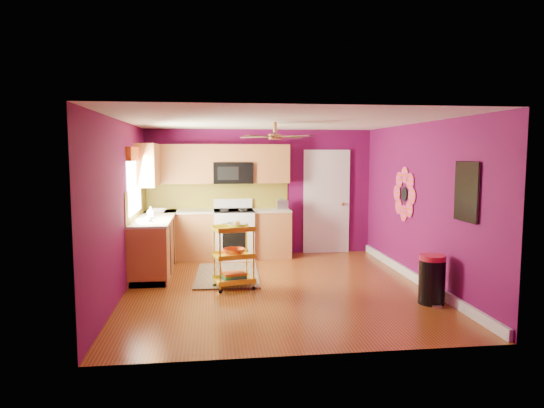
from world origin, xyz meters
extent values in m
plane|color=#6A3210|center=(0.00, 0.00, 0.00)|extent=(5.00, 5.00, 0.00)
cube|color=#600B46|center=(0.00, 2.50, 1.25)|extent=(4.50, 0.04, 2.50)
cube|color=#600B46|center=(0.00, -2.50, 1.25)|extent=(4.50, 0.04, 2.50)
cube|color=#600B46|center=(-2.25, 0.00, 1.25)|extent=(0.04, 5.00, 2.50)
cube|color=#600B46|center=(2.25, 0.00, 1.25)|extent=(0.04, 5.00, 2.50)
cube|color=silver|center=(0.00, 0.00, 2.50)|extent=(4.50, 5.00, 0.04)
cube|color=white|center=(2.22, 0.00, 0.07)|extent=(0.05, 4.90, 0.14)
cube|color=#945428|center=(-1.95, 1.35, 0.45)|extent=(0.60, 2.30, 0.90)
cube|color=#945428|center=(-0.85, 2.20, 0.45)|extent=(2.80, 0.60, 0.90)
cube|color=beige|center=(-1.95, 1.35, 0.92)|extent=(0.63, 2.30, 0.04)
cube|color=beige|center=(-0.85, 2.20, 0.92)|extent=(2.80, 0.63, 0.04)
cube|color=black|center=(-1.95, 1.35, 0.05)|extent=(0.54, 2.30, 0.10)
cube|color=black|center=(-0.85, 2.20, 0.05)|extent=(2.80, 0.54, 0.10)
cube|color=white|center=(-0.55, 2.17, 0.46)|extent=(0.76, 0.66, 0.92)
cube|color=black|center=(-0.55, 2.17, 0.93)|extent=(0.76, 0.62, 0.03)
cube|color=white|center=(-0.55, 2.45, 1.04)|extent=(0.76, 0.06, 0.18)
cube|color=black|center=(-0.55, 1.84, 0.45)|extent=(0.45, 0.02, 0.55)
cube|color=#945428|center=(-1.59, 2.33, 1.83)|extent=(1.32, 0.33, 0.75)
cube|color=#945428|center=(0.19, 2.33, 1.83)|extent=(0.72, 0.33, 0.75)
cube|color=#945428|center=(-0.55, 2.33, 2.03)|extent=(0.76, 0.33, 0.34)
cube|color=#945428|center=(-2.08, 1.85, 1.83)|extent=(0.33, 1.30, 0.75)
cube|color=black|center=(-0.55, 2.30, 1.65)|extent=(0.76, 0.38, 0.40)
cube|color=brown|center=(-0.85, 2.49, 1.20)|extent=(2.80, 0.01, 0.51)
cube|color=brown|center=(-2.24, 1.35, 1.20)|extent=(0.01, 2.30, 0.51)
cube|color=white|center=(-2.23, 1.05, 1.55)|extent=(0.03, 1.20, 1.00)
cube|color=#CB4F12|center=(-2.20, 1.05, 2.02)|extent=(0.08, 1.35, 0.22)
cube|color=white|center=(1.35, 2.48, 1.02)|extent=(0.85, 0.04, 2.05)
cube|color=white|center=(1.35, 2.46, 1.02)|extent=(0.95, 0.02, 2.15)
sphere|color=#BF8C3F|center=(1.67, 2.42, 1.00)|extent=(0.07, 0.07, 0.07)
cylinder|color=black|center=(2.23, 0.60, 1.35)|extent=(0.01, 0.24, 0.24)
cube|color=teal|center=(2.23, -1.40, 1.55)|extent=(0.03, 0.52, 0.72)
cube|color=black|center=(2.21, -1.40, 1.55)|extent=(0.01, 0.56, 0.76)
cylinder|color=#BF8C3F|center=(0.00, 0.20, 2.42)|extent=(0.06, 0.06, 0.16)
cylinder|color=#BF8C3F|center=(0.00, 0.20, 2.28)|extent=(0.20, 0.20, 0.08)
cube|color=#4C2D19|center=(0.27, 0.47, 2.28)|extent=(0.47, 0.47, 0.01)
cube|color=#4C2D19|center=(-0.27, 0.47, 2.28)|extent=(0.47, 0.47, 0.01)
cube|color=#4C2D19|center=(-0.27, -0.07, 2.28)|extent=(0.47, 0.47, 0.01)
cube|color=#4C2D19|center=(0.27, -0.07, 2.28)|extent=(0.47, 0.47, 0.01)
cube|color=black|center=(-0.72, 0.79, 0.01)|extent=(1.09, 1.71, 0.02)
cylinder|color=yellow|center=(-0.85, -0.22, 0.48)|extent=(0.02, 0.02, 0.88)
cylinder|color=yellow|center=(-0.36, -0.11, 0.48)|extent=(0.02, 0.02, 0.88)
cylinder|color=yellow|center=(-0.93, 0.12, 0.48)|extent=(0.02, 0.02, 0.88)
cylinder|color=yellow|center=(-0.44, 0.24, 0.48)|extent=(0.02, 0.02, 0.88)
sphere|color=black|center=(-0.85, -0.22, 0.03)|extent=(0.06, 0.06, 0.06)
sphere|color=black|center=(-0.36, -0.11, 0.03)|extent=(0.06, 0.06, 0.06)
sphere|color=black|center=(-0.93, 0.12, 0.03)|extent=(0.06, 0.06, 0.06)
sphere|color=black|center=(-0.44, 0.24, 0.03)|extent=(0.06, 0.06, 0.06)
cube|color=yellow|center=(-0.65, 0.01, 0.90)|extent=(0.65, 0.53, 0.03)
cube|color=yellow|center=(-0.65, 0.01, 0.50)|extent=(0.65, 0.53, 0.03)
cube|color=yellow|center=(-0.65, 0.01, 0.12)|extent=(0.65, 0.53, 0.03)
imported|color=beige|center=(-0.60, 0.02, 0.96)|extent=(0.38, 0.38, 0.08)
sphere|color=yellow|center=(-0.60, 0.02, 0.98)|extent=(0.10, 0.10, 0.10)
imported|color=#CB4F12|center=(-0.65, 0.01, 0.56)|extent=(0.39, 0.39, 0.10)
cube|color=navy|center=(-0.65, 0.01, 0.16)|extent=(0.38, 0.32, 0.04)
cube|color=#267233|center=(-0.65, 0.01, 0.20)|extent=(0.38, 0.32, 0.04)
cube|color=#CB4F12|center=(-0.65, 0.01, 0.23)|extent=(0.38, 0.32, 0.03)
cylinder|color=black|center=(1.98, -1.05, 0.30)|extent=(0.41, 0.41, 0.60)
cylinder|color=#BB1A34|center=(1.98, -1.05, 0.63)|extent=(0.35, 0.35, 0.07)
cube|color=beige|center=(1.98, -1.22, 0.01)|extent=(0.13, 0.08, 0.03)
cylinder|color=#126188|center=(0.40, 2.26, 1.02)|extent=(0.18, 0.18, 0.16)
sphere|color=#126188|center=(0.40, 2.26, 1.12)|extent=(0.06, 0.06, 0.06)
cube|color=beige|center=(0.40, 2.17, 1.03)|extent=(0.22, 0.15, 0.18)
imported|color=#EA3F72|center=(-1.97, 1.03, 1.04)|extent=(0.09, 0.09, 0.20)
imported|color=white|center=(-2.01, 1.36, 1.03)|extent=(0.14, 0.14, 0.18)
imported|color=white|center=(-1.94, 1.95, 0.98)|extent=(0.29, 0.29, 0.07)
imported|color=white|center=(-1.96, 0.73, 0.98)|extent=(0.11, 0.11, 0.09)
camera|label=1|loc=(-0.96, -7.13, 2.03)|focal=32.00mm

